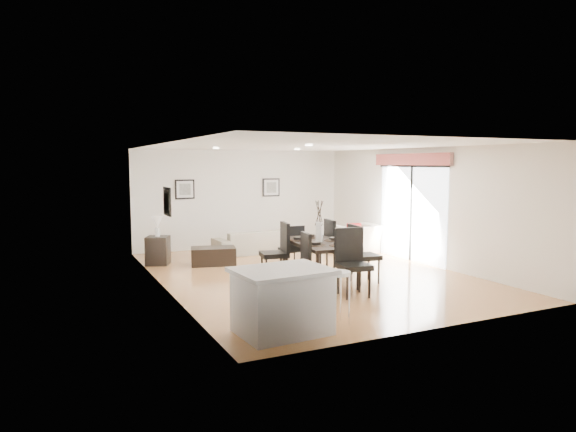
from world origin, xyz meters
name	(u,v)px	position (x,y,z in m)	size (l,w,h in m)	color
ground	(307,274)	(0.00, 0.00, 0.00)	(8.00, 8.00, 0.00)	#BA864C
wall_back	(241,199)	(0.00, 4.00, 1.35)	(6.00, 0.04, 2.70)	white
wall_front	(440,234)	(0.00, -4.00, 1.35)	(6.00, 0.04, 2.70)	white
wall_left	(164,217)	(-3.00, 0.00, 1.35)	(0.04, 8.00, 2.70)	white
wall_right	(421,206)	(3.00, 0.00, 1.35)	(0.04, 8.00, 2.70)	white
ceiling	(308,146)	(0.00, 0.00, 2.70)	(6.00, 8.00, 0.02)	white
sofa	(253,242)	(-0.09, 2.87, 0.30)	(2.06, 0.81, 0.60)	gray
armchair	(355,239)	(2.34, 1.78, 0.37)	(1.15, 1.00, 0.74)	beige
courtyard_plant_a	(525,245)	(5.82, -0.60, 0.29)	(0.53, 0.46, 0.59)	#324F22
courtyard_plant_b	(472,236)	(5.86, 1.21, 0.31)	(0.35, 0.35, 0.62)	#324F22
dining_table	(319,246)	(-0.11, -0.71, 0.71)	(1.12, 1.98, 0.79)	black
dining_chair_wnear	(300,258)	(-0.78, -1.20, 0.60)	(0.55, 0.55, 1.07)	black
dining_chair_wfar	(279,248)	(-0.77, -0.25, 0.65)	(0.60, 0.60, 1.16)	black
dining_chair_enear	(360,251)	(0.55, -1.17, 0.64)	(0.56, 0.56, 1.15)	black
dining_chair_efar	(335,243)	(0.55, -0.22, 0.65)	(0.58, 0.58, 1.16)	black
dining_chair_head	(352,258)	(-0.09, -1.87, 0.66)	(0.61, 0.61, 1.19)	black
dining_chair_foot	(293,245)	(-0.11, 0.48, 0.55)	(0.45, 0.45, 0.99)	black
vase	(319,226)	(-0.11, -0.71, 1.11)	(1.00, 1.57, 0.82)	white
coffee_table	(213,256)	(-1.50, 1.82, 0.20)	(1.01, 0.60, 0.40)	black
side_table	(158,250)	(-2.66, 2.38, 0.33)	(0.49, 0.49, 0.66)	black
table_lamp	(157,223)	(-2.65, 2.38, 0.96)	(0.24, 0.24, 0.47)	white
cushion	(354,230)	(2.23, 1.67, 0.61)	(0.37, 0.11, 0.37)	#AB1616
kitchen_island	(282,301)	(-2.07, -3.23, 0.46)	(1.35, 1.07, 0.90)	silver
bar_stool	(338,279)	(-1.18, -3.23, 0.67)	(0.36, 0.36, 0.78)	white
framed_print_back_left	(185,189)	(-1.60, 3.97, 1.65)	(0.52, 0.04, 0.52)	black
framed_print_back_right	(271,187)	(0.90, 3.97, 1.65)	(0.52, 0.04, 0.52)	black
framed_print_left_wall	(167,201)	(-2.97, -0.20, 1.65)	(0.04, 0.52, 0.52)	black
sliding_door	(411,192)	(2.96, 0.30, 1.66)	(0.12, 2.70, 2.57)	white
courtyard	(490,215)	(6.16, 0.87, 0.92)	(6.00, 6.00, 2.00)	gray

